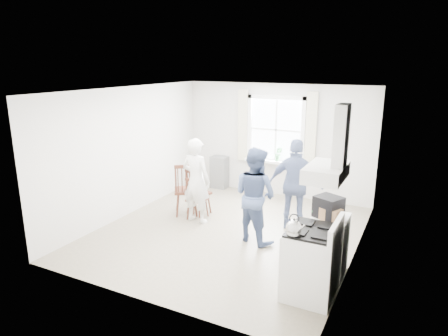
% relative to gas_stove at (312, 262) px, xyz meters
% --- Properties ---
extents(room_shell, '(4.62, 5.12, 2.64)m').
position_rel_gas_stove_xyz_m(room_shell, '(-1.91, 1.35, 0.82)').
color(room_shell, gray).
rests_on(room_shell, ground).
extents(window_assembly, '(1.88, 0.24, 1.70)m').
position_rel_gas_stove_xyz_m(window_assembly, '(-1.91, 3.80, 0.98)').
color(window_assembly, white).
rests_on(window_assembly, room_shell).
extents(range_hood, '(0.45, 0.76, 0.94)m').
position_rel_gas_stove_xyz_m(range_hood, '(0.16, -0.00, 1.42)').
color(range_hood, white).
rests_on(range_hood, room_shell).
extents(shelf_unit, '(0.40, 0.30, 0.80)m').
position_rel_gas_stove_xyz_m(shelf_unit, '(-3.31, 3.68, -0.08)').
color(shelf_unit, slate).
rests_on(shelf_unit, ground).
extents(gas_stove, '(0.68, 0.76, 1.12)m').
position_rel_gas_stove_xyz_m(gas_stove, '(0.00, 0.00, 0.00)').
color(gas_stove, white).
rests_on(gas_stove, ground).
extents(kettle, '(0.20, 0.20, 0.29)m').
position_rel_gas_stove_xyz_m(kettle, '(-0.18, -0.28, 0.56)').
color(kettle, silver).
rests_on(kettle, gas_stove).
extents(low_cabinet, '(0.50, 0.55, 0.90)m').
position_rel_gas_stove_xyz_m(low_cabinet, '(0.07, 0.70, -0.03)').
color(low_cabinet, white).
rests_on(low_cabinet, ground).
extents(stereo_stack, '(0.45, 0.43, 0.31)m').
position_rel_gas_stove_xyz_m(stereo_stack, '(0.04, 0.63, 0.57)').
color(stereo_stack, black).
rests_on(stereo_stack, low_cabinet).
extents(cardboard_box, '(0.33, 0.28, 0.18)m').
position_rel_gas_stove_xyz_m(cardboard_box, '(0.10, 0.54, 0.50)').
color(cardboard_box, '#A77A51').
rests_on(cardboard_box, low_cabinet).
extents(windsor_chair_a, '(0.41, 0.40, 0.88)m').
position_rel_gas_stove_xyz_m(windsor_chair_a, '(-2.75, 1.59, 0.05)').
color(windsor_chair_a, '#452116').
rests_on(windsor_chair_a, ground).
extents(windsor_chair_b, '(0.49, 0.48, 0.97)m').
position_rel_gas_stove_xyz_m(windsor_chair_b, '(-2.89, 1.81, 0.11)').
color(windsor_chair_b, '#452116').
rests_on(windsor_chair_b, ground).
extents(windsor_chair_c, '(0.64, 0.64, 1.11)m').
position_rel_gas_stove_xyz_m(windsor_chair_c, '(-3.03, 1.69, 0.19)').
color(windsor_chair_c, '#452116').
rests_on(windsor_chair_c, ground).
extents(person_left, '(0.67, 0.67, 1.68)m').
position_rel_gas_stove_xyz_m(person_left, '(-2.69, 1.53, 0.36)').
color(person_left, white).
rests_on(person_left, ground).
extents(person_mid, '(1.04, 1.04, 1.68)m').
position_rel_gas_stove_xyz_m(person_mid, '(-1.34, 1.24, 0.36)').
color(person_mid, '#455681').
rests_on(person_mid, ground).
extents(person_right, '(1.15, 1.15, 1.72)m').
position_rel_gas_stove_xyz_m(person_right, '(-0.87, 2.08, 0.38)').
color(person_right, navy).
rests_on(person_right, ground).
extents(potted_plant, '(0.21, 0.21, 0.33)m').
position_rel_gas_stove_xyz_m(potted_plant, '(-1.80, 3.71, 0.53)').
color(potted_plant, '#377C42').
rests_on(potted_plant, window_assembly).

